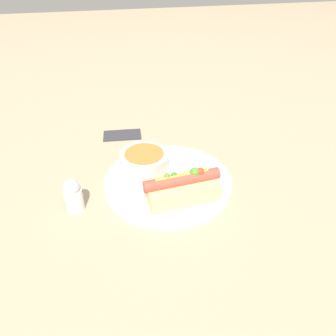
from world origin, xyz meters
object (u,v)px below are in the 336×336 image
object	(u,v)px
soup_bowl	(144,161)
salt_shaker	(73,195)
hot_dog	(182,187)
spoon	(137,175)

from	to	relation	value
soup_bowl	salt_shaker	size ratio (longest dim) A/B	1.48
soup_bowl	salt_shaker	world-z (taller)	salt_shaker
hot_dog	spoon	xyz separation A→B (m)	(-0.08, 0.08, -0.02)
hot_dog	soup_bowl	world-z (taller)	hot_dog
spoon	soup_bowl	bearing A→B (deg)	-78.88
hot_dog	salt_shaker	bearing A→B (deg)	168.29
hot_dog	spoon	distance (m)	0.12
soup_bowl	salt_shaker	xyz separation A→B (m)	(-0.15, -0.08, -0.00)
spoon	salt_shaker	distance (m)	0.15
soup_bowl	spoon	xyz separation A→B (m)	(-0.02, -0.02, -0.02)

